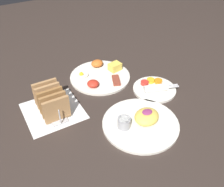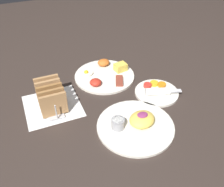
{
  "view_description": "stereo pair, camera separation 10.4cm",
  "coord_description": "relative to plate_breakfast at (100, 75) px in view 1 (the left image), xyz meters",
  "views": [
    {
      "loc": [
        -0.39,
        -0.67,
        0.67
      ],
      "look_at": [
        0.02,
        0.04,
        0.03
      ],
      "focal_mm": 40.0,
      "sensor_mm": 36.0,
      "label": 1
    },
    {
      "loc": [
        -0.3,
        -0.72,
        0.67
      ],
      "look_at": [
        0.02,
        0.04,
        0.03
      ],
      "focal_mm": 40.0,
      "sensor_mm": 36.0,
      "label": 2
    }
  ],
  "objects": [
    {
      "name": "napkin_flat",
      "position": [
        -0.28,
        -0.12,
        -0.01
      ],
      "size": [
        0.22,
        0.22,
        0.0
      ],
      "color": "white",
      "rests_on": "ground_plane"
    },
    {
      "name": "toast_rack",
      "position": [
        -0.28,
        -0.12,
        0.04
      ],
      "size": [
        0.1,
        0.18,
        0.1
      ],
      "color": "#B7B7BC",
      "rests_on": "ground_plane"
    },
    {
      "name": "plate_foreground",
      "position": [
        -0.02,
        -0.36,
        0.0
      ],
      "size": [
        0.29,
        0.29,
        0.06
      ],
      "color": "silver",
      "rests_on": "ground_plane"
    },
    {
      "name": "plate_breakfast",
      "position": [
        0.0,
        0.0,
        0.0
      ],
      "size": [
        0.28,
        0.28,
        0.05
      ],
      "color": "silver",
      "rests_on": "ground_plane"
    },
    {
      "name": "ground_plane",
      "position": [
        -0.05,
        -0.21,
        -0.01
      ],
      "size": [
        3.0,
        3.0,
        0.0
      ],
      "primitive_type": "plane",
      "color": "#332823"
    },
    {
      "name": "plate_condiments",
      "position": [
        0.16,
        -0.21,
        -0.0
      ],
      "size": [
        0.19,
        0.19,
        0.04
      ],
      "color": "silver",
      "rests_on": "ground_plane"
    },
    {
      "name": "teaspoon",
      "position": [
        0.06,
        -0.39,
        -0.01
      ],
      "size": [
        0.1,
        0.09,
        0.01
      ],
      "color": "silver",
      "rests_on": "ground_plane"
    }
  ]
}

